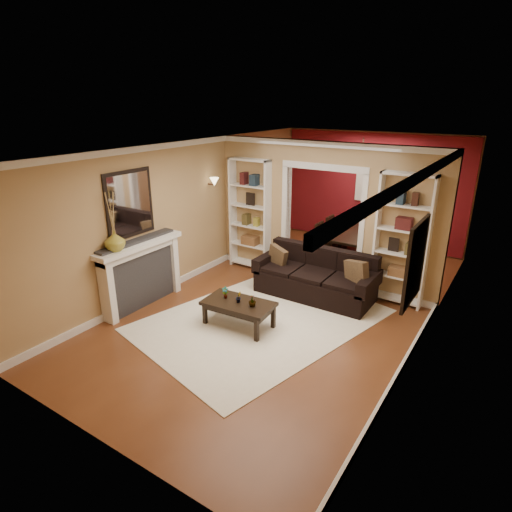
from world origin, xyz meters
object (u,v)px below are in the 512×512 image
Objects in this scene: sofa at (315,275)px; coffee_table at (239,314)px; dining_table at (355,245)px; bookshelf_right at (402,241)px; bookshelf_left at (250,215)px; fireplace at (142,275)px.

sofa is 1.75m from coffee_table.
sofa is 2.39m from dining_table.
dining_table is at bearing 128.98° from bookshelf_right.
bookshelf_right reaches higher than dining_table.
coffee_table is 2.73m from bookshelf_left.
sofa is 1.97× the size of coffee_table.
sofa reaches higher than coffee_table.
coffee_table is at bearing -60.44° from bookshelf_left.
fireplace is 4.86m from dining_table.
sofa is 0.95× the size of bookshelf_right.
bookshelf_left is 2.58m from dining_table.
sofa is 1.28× the size of fireplace.
bookshelf_left is 2.65m from fireplace.
bookshelf_right is at bearing 0.00° from bookshelf_left.
bookshelf_left is 1.35× the size of fireplace.
bookshelf_right is 2.47m from dining_table.
coffee_table is 0.67× the size of dining_table.
fireplace is (-2.33, -1.95, 0.15)m from sofa.
bookshelf_right is at bearing 46.46° from coffee_table.
fireplace is at bearing -174.62° from coffee_table.
dining_table is (1.64, 1.80, -0.86)m from bookshelf_left.
bookshelf_left reaches higher than coffee_table.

